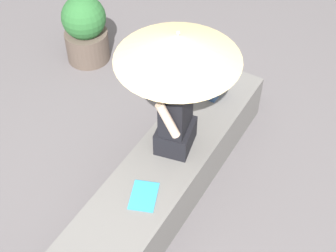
% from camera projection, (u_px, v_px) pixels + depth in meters
% --- Properties ---
extents(ground_plane, '(14.00, 14.00, 0.00)m').
position_uv_depth(ground_plane, '(161.00, 200.00, 4.39)').
color(ground_plane, '#605B5E').
extents(stone_bench, '(2.90, 0.60, 0.46)m').
position_uv_depth(stone_bench, '(161.00, 184.00, 4.22)').
color(stone_bench, slate).
rests_on(stone_bench, ground).
extents(person_seated, '(0.50, 0.35, 0.90)m').
position_uv_depth(person_seated, '(176.00, 112.00, 3.95)').
color(person_seated, black).
rests_on(person_seated, stone_bench).
extents(parasol, '(0.96, 0.96, 1.12)m').
position_uv_depth(parasol, '(178.00, 47.00, 3.55)').
color(parasol, '#B7B7BC').
rests_on(parasol, stone_bench).
extents(handbag_black, '(0.21, 0.16, 0.28)m').
position_uv_depth(handbag_black, '(215.00, 84.00, 4.56)').
color(handbag_black, '#335184').
rests_on(handbag_black, stone_bench).
extents(magazine, '(0.33, 0.29, 0.01)m').
position_uv_depth(magazine, '(144.00, 196.00, 3.84)').
color(magazine, '#339ED1').
rests_on(magazine, stone_bench).
extents(planter_near, '(0.49, 0.49, 0.80)m').
position_uv_depth(planter_near, '(85.00, 30.00, 5.51)').
color(planter_near, brown).
rests_on(planter_near, ground).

